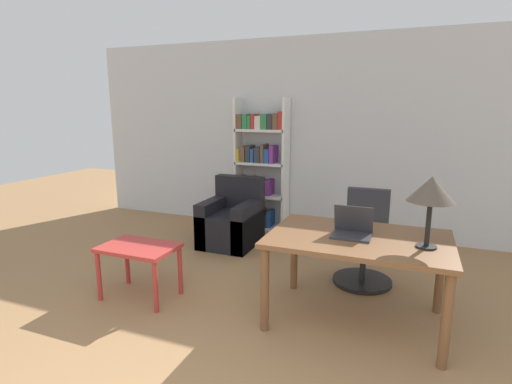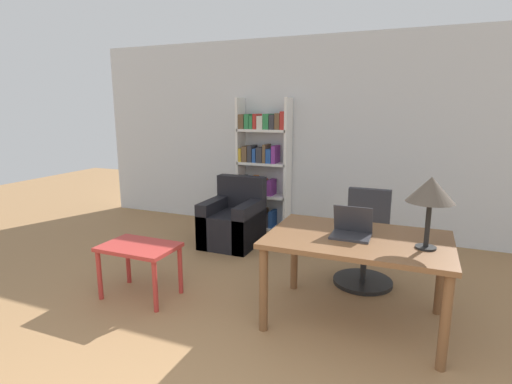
% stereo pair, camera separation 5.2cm
% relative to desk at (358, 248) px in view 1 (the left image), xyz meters
% --- Properties ---
extents(wall_back, '(8.00, 0.06, 2.70)m').
position_rel_desk_xyz_m(wall_back, '(-0.47, 2.38, 0.71)').
color(wall_back, silver).
rests_on(wall_back, ground_plane).
extents(desk, '(1.42, 0.94, 0.74)m').
position_rel_desk_xyz_m(desk, '(0.00, 0.00, 0.00)').
color(desk, brown).
rests_on(desk, ground_plane).
extents(laptop, '(0.31, 0.24, 0.24)m').
position_rel_desk_xyz_m(laptop, '(-0.05, -0.00, 0.15)').
color(laptop, '#2D2D33').
rests_on(laptop, desk).
extents(table_lamp, '(0.34, 0.34, 0.53)m').
position_rel_desk_xyz_m(table_lamp, '(0.50, -0.08, 0.52)').
color(table_lamp, black).
rests_on(table_lamp, desk).
extents(office_chair, '(0.59, 0.59, 0.95)m').
position_rel_desk_xyz_m(office_chair, '(-0.03, 0.84, -0.25)').
color(office_chair, black).
rests_on(office_chair, ground_plane).
extents(side_table_blue, '(0.69, 0.46, 0.51)m').
position_rel_desk_xyz_m(side_table_blue, '(-1.93, -0.30, -0.22)').
color(side_table_blue, '#B2332D').
rests_on(side_table_blue, ground_plane).
extents(armchair, '(0.66, 0.75, 0.86)m').
position_rel_desk_xyz_m(armchair, '(-1.77, 1.37, -0.35)').
color(armchair, black).
rests_on(armchair, ground_plane).
extents(bookshelf, '(0.77, 0.28, 1.89)m').
position_rel_desk_xyz_m(bookshelf, '(-1.71, 2.19, 0.23)').
color(bookshelf, white).
rests_on(bookshelf, ground_plane).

